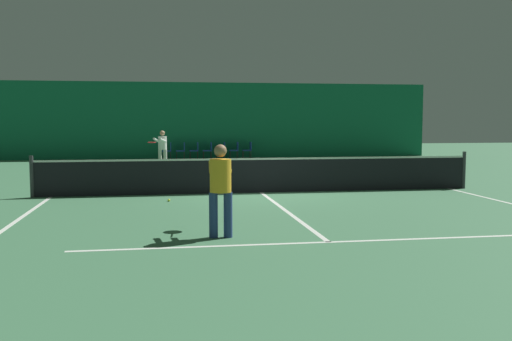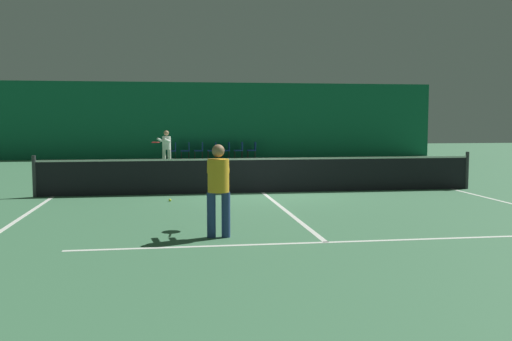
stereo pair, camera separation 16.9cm
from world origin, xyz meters
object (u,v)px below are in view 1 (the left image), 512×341
at_px(player_far, 162,146).
at_px(courtside_chair_2, 195,149).
at_px(courtside_chair_0, 168,150).
at_px(courtside_chair_1, 182,149).
at_px(tennis_net, 261,174).
at_px(tennis_ball, 169,200).
at_px(player_near, 220,183).
at_px(courtside_chair_4, 222,149).
at_px(courtside_chair_6, 248,149).
at_px(courtside_chair_3, 209,149).
at_px(courtside_chair_5, 235,149).

xyz_separation_m(player_far, courtside_chair_2, (1.67, 5.16, -0.41)).
relative_size(courtside_chair_0, courtside_chair_1, 1.00).
height_order(tennis_net, courtside_chair_2, tennis_net).
xyz_separation_m(courtside_chair_2, tennis_ball, (-1.51, -15.15, -0.45)).
xyz_separation_m(player_near, courtside_chair_4, (2.05, 19.52, -0.43)).
bearing_deg(player_near, courtside_chair_4, -2.09).
relative_size(courtside_chair_4, tennis_ball, 12.73).
xyz_separation_m(courtside_chair_6, tennis_ball, (-4.23, -15.15, -0.45)).
distance_m(tennis_net, courtside_chair_6, 13.93).
relative_size(courtside_chair_0, courtside_chair_3, 1.00).
bearing_deg(courtside_chair_6, courtside_chair_5, -90.00).
bearing_deg(tennis_net, player_far, 107.08).
xyz_separation_m(tennis_net, courtside_chair_5, (1.04, 13.83, -0.03)).
bearing_deg(courtside_chair_5, tennis_ball, -13.20).
bearing_deg(player_near, player_far, 7.79).
height_order(tennis_net, courtside_chair_6, tennis_net).
bearing_deg(player_near, courtside_chair_3, -0.11).
xyz_separation_m(player_far, tennis_ball, (0.15, -9.99, -0.86)).
relative_size(courtside_chair_1, courtside_chair_4, 1.00).
xyz_separation_m(courtside_chair_0, courtside_chair_2, (1.36, 0.00, 0.00)).
bearing_deg(tennis_net, courtside_chair_5, 85.69).
bearing_deg(player_far, tennis_net, 43.58).
distance_m(courtside_chair_1, courtside_chair_2, 0.68).
distance_m(courtside_chair_0, courtside_chair_6, 4.08).
bearing_deg(courtside_chair_3, courtside_chair_0, -90.00).
distance_m(player_far, courtside_chair_1, 5.27).
xyz_separation_m(player_far, courtside_chair_6, (4.38, 5.16, -0.41)).
distance_m(courtside_chair_1, courtside_chair_4, 2.04).
height_order(courtside_chair_0, courtside_chair_3, same).
distance_m(courtside_chair_3, tennis_ball, 15.31).
height_order(tennis_net, tennis_ball, tennis_net).
height_order(tennis_net, courtside_chair_3, tennis_net).
distance_m(courtside_chair_0, courtside_chair_2, 1.36).
distance_m(tennis_net, courtside_chair_4, 13.83).
height_order(tennis_net, courtside_chair_1, tennis_net).
height_order(courtside_chair_0, courtside_chair_1, same).
bearing_deg(player_far, courtside_chair_2, -171.41).
height_order(courtside_chair_2, courtside_chair_4, same).
relative_size(player_near, courtside_chair_1, 1.87).
relative_size(courtside_chair_1, courtside_chair_3, 1.00).
xyz_separation_m(courtside_chair_2, courtside_chair_4, (1.36, 0.00, 0.00)).
xyz_separation_m(player_far, courtside_chair_0, (0.31, 5.16, -0.41)).
height_order(courtside_chair_6, tennis_ball, courtside_chair_6).
bearing_deg(courtside_chair_5, tennis_net, -4.31).
bearing_deg(courtside_chair_2, tennis_ball, -5.70).
relative_size(tennis_net, courtside_chair_0, 14.29).
distance_m(courtside_chair_2, courtside_chair_4, 1.36).
relative_size(player_far, courtside_chair_2, 1.83).
distance_m(player_far, tennis_ball, 10.03).
height_order(courtside_chair_0, courtside_chair_4, same).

